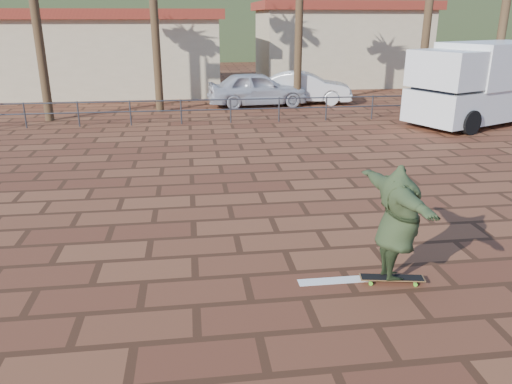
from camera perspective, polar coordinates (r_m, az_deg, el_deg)
ground at (r=9.33m, az=3.32°, el=-6.73°), size 120.00×120.00×0.00m
paint_stripe at (r=8.45m, az=9.60°, el=-9.91°), size 1.40×0.22×0.01m
guardrail at (r=20.57m, az=-2.92°, el=9.77°), size 24.06×0.06×1.00m
building_west at (r=30.59m, az=-16.31°, el=15.21°), size 12.60×7.60×4.50m
building_east at (r=33.66m, az=9.50°, el=16.45°), size 10.60×6.60×5.00m
hill_front at (r=58.25m, az=-6.23°, el=18.16°), size 70.00×18.00×6.00m
hill_back at (r=67.37m, az=-26.41°, el=17.38°), size 35.00×14.00×8.00m
longboard at (r=8.53m, az=15.27°, el=-9.47°), size 1.06×0.41×0.10m
skateboarder at (r=8.11m, az=15.87°, el=-3.44°), size 0.80×2.38×1.90m
campervan at (r=22.23m, az=24.43°, el=11.40°), size 6.62×4.80×3.17m
car_silver at (r=24.66m, az=0.16°, el=11.71°), size 4.93×2.28×1.64m
car_white at (r=25.59m, az=5.54°, el=11.79°), size 4.88×2.55×1.53m
street_sign at (r=21.29m, az=23.11°, el=10.73°), size 0.41×0.19×2.09m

